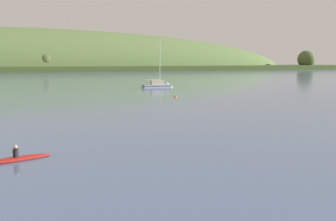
{
  "coord_description": "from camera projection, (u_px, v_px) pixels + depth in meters",
  "views": [
    {
      "loc": [
        -16.38,
        5.41,
        5.59
      ],
      "look_at": [
        -0.78,
        37.26,
        0.83
      ],
      "focal_mm": 38.61,
      "sensor_mm": 36.0,
      "label": 1
    }
  ],
  "objects": [
    {
      "name": "sailboat_near_mooring",
      "position": [
        160.0,
        86.0,
        80.01
      ],
      "size": [
        7.17,
        3.13,
        11.5
      ],
      "rotation": [
        0.0,
        0.0,
        6.17
      ],
      "color": "#ADB2BC",
      "rests_on": "ground"
    },
    {
      "name": "far_shoreline_hill",
      "position": [
        33.0,
        71.0,
        226.24
      ],
      "size": [
        491.8,
        75.74,
        53.32
      ],
      "rotation": [
        0.0,
        0.0,
        -0.02
      ],
      "color": "#3C4E24",
      "rests_on": "ground"
    },
    {
      "name": "canoe_with_paddler",
      "position": [
        16.0,
        159.0,
        20.65
      ],
      "size": [
        4.07,
        1.74,
        1.02
      ],
      "rotation": [
        0.0,
        0.0,
        0.18
      ],
      "color": "maroon",
      "rests_on": "ground"
    },
    {
      "name": "mooring_buoy_midchannel",
      "position": [
        175.0,
        97.0,
        57.67
      ],
      "size": [
        0.47,
        0.47,
        0.55
      ],
      "color": "#EA5B19",
      "rests_on": "ground"
    }
  ]
}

